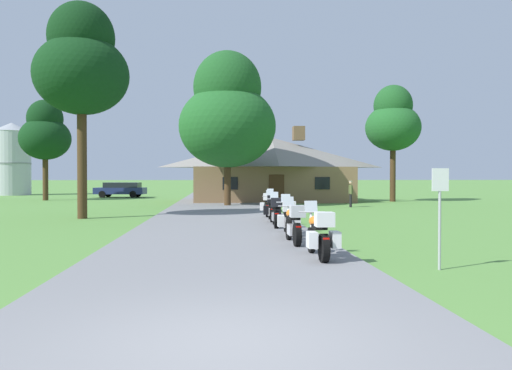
{
  "coord_description": "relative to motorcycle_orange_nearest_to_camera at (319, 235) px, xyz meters",
  "views": [
    {
      "loc": [
        -0.06,
        -5.8,
        1.97
      ],
      "look_at": [
        1.89,
        21.27,
        1.51
      ],
      "focal_mm": 35.74,
      "sensor_mm": 36.0,
      "label": 1
    }
  ],
  "objects": [
    {
      "name": "motorcycle_orange_second_in_row",
      "position": [
        -0.2,
        2.71,
        0.01
      ],
      "size": [
        0.66,
        2.08,
        1.3
      ],
      "rotation": [
        0.0,
        0.0,
        0.02
      ],
      "color": "black",
      "rests_on": "asphalt_driveway"
    },
    {
      "name": "stone_lodge",
      "position": [
        1.82,
        28.41,
        1.98
      ],
      "size": [
        12.67,
        7.38,
        5.93
      ],
      "color": "brown",
      "rests_on": "ground"
    },
    {
      "name": "metal_signpost_roadside",
      "position": [
        2.31,
        -1.23,
        0.74
      ],
      "size": [
        0.36,
        0.06,
        2.14
      ],
      "color": "#9EA0A5",
      "rests_on": "ground"
    },
    {
      "name": "metal_silo_distant",
      "position": [
        -24.1,
        43.68,
        3.21
      ],
      "size": [
        3.86,
        3.86,
        7.62
      ],
      "color": "#B2B7BC",
      "rests_on": "ground"
    },
    {
      "name": "parked_navy_suv_far_left",
      "position": [
        -11.49,
        36.74,
        0.17
      ],
      "size": [
        4.76,
        2.28,
        1.4
      ],
      "rotation": [
        0.0,
        0.0,
        1.47
      ],
      "color": "navy",
      "rests_on": "ground"
    },
    {
      "name": "motorcycle_white_fourth_in_row",
      "position": [
        -0.19,
        7.53,
        0.01
      ],
      "size": [
        0.66,
        2.08,
        1.3
      ],
      "rotation": [
        0.0,
        0.0,
        -0.05
      ],
      "color": "black",
      "rests_on": "asphalt_driveway"
    },
    {
      "name": "tree_left_near",
      "position": [
        -8.69,
        12.62,
        6.55
      ],
      "size": [
        4.35,
        4.35,
        10.05
      ],
      "color": "#422D19",
      "rests_on": "ground"
    },
    {
      "name": "motorcycle_orange_nearest_to_camera",
      "position": [
        0.0,
        0.0,
        0.0
      ],
      "size": [
        0.73,
        2.08,
        1.3
      ],
      "rotation": [
        0.0,
        0.0,
        0.01
      ],
      "color": "black",
      "rests_on": "asphalt_driveway"
    },
    {
      "name": "tree_right_of_lodge",
      "position": [
        11.24,
        27.36,
        5.67
      ],
      "size": [
        4.28,
        4.28,
        9.11
      ],
      "color": "#422D19",
      "rests_on": "ground"
    },
    {
      "name": "tree_left_far",
      "position": [
        -16.57,
        31.33,
        4.93
      ],
      "size": [
        4.1,
        4.1,
        8.25
      ],
      "color": "#422D19",
      "rests_on": "ground"
    },
    {
      "name": "ground_plane",
      "position": [
        -2.25,
        14.2,
        -0.61
      ],
      "size": [
        500.0,
        500.0,
        0.0
      ],
      "primitive_type": "plane",
      "color": "#56893D"
    },
    {
      "name": "motorcycle_blue_farthest_in_row",
      "position": [
        0.04,
        12.55,
        0.0
      ],
      "size": [
        0.95,
        2.07,
        1.3
      ],
      "rotation": [
        0.0,
        0.0,
        -0.17
      ],
      "color": "black",
      "rests_on": "asphalt_driveway"
    },
    {
      "name": "tree_by_lodge_front",
      "position": [
        -1.77,
        22.11,
        5.43
      ],
      "size": [
        6.41,
        6.41,
        10.24
      ],
      "color": "#422D19",
      "rests_on": "ground"
    },
    {
      "name": "motorcycle_orange_fifth_in_row",
      "position": [
        -0.09,
        9.96,
        0.0
      ],
      "size": [
        0.74,
        2.08,
        1.3
      ],
      "rotation": [
        0.0,
        0.0,
        -0.03
      ],
      "color": "black",
      "rests_on": "asphalt_driveway"
    },
    {
      "name": "bystander_olive_shirt_near_lodge",
      "position": [
        6.08,
        20.44,
        0.34
      ],
      "size": [
        0.26,
        0.55,
        1.69
      ],
      "rotation": [
        0.0,
        0.0,
        4.59
      ],
      "color": "black",
      "rests_on": "ground"
    },
    {
      "name": "motorcycle_silver_third_in_row",
      "position": [
        -0.08,
        4.86,
        0.0
      ],
      "size": [
        0.78,
        2.08,
        1.3
      ],
      "rotation": [
        0.0,
        0.0,
        -0.06
      ],
      "color": "black",
      "rests_on": "asphalt_driveway"
    },
    {
      "name": "asphalt_driveway",
      "position": [
        -2.25,
        12.2,
        -0.58
      ],
      "size": [
        6.4,
        80.0,
        0.06
      ],
      "primitive_type": "cube",
      "color": "slate",
      "rests_on": "ground"
    }
  ]
}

